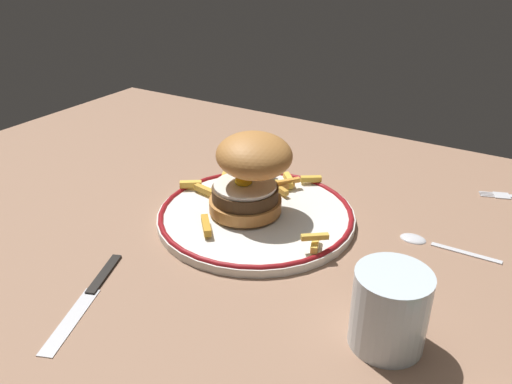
{
  "coord_description": "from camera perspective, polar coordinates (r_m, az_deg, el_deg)",
  "views": [
    {
      "loc": [
        36.92,
        -54.96,
        37.86
      ],
      "look_at": [
        3.2,
        0.72,
        4.6
      ],
      "focal_mm": 35.52,
      "sensor_mm": 36.0,
      "label": 1
    }
  ],
  "objects": [
    {
      "name": "water_glass",
      "position": [
        0.54,
        14.76,
        -13.0
      ],
      "size": [
        7.75,
        7.75,
        8.59
      ],
      "color": "silver",
      "rests_on": "ground_plane"
    },
    {
      "name": "spoon",
      "position": [
        0.74,
        18.43,
        -5.14
      ],
      "size": [
        13.32,
        2.64,
        0.9
      ],
      "color": "silver",
      "rests_on": "ground_plane"
    },
    {
      "name": "knife",
      "position": [
        0.64,
        -18.06,
        -10.53
      ],
      "size": [
        8.0,
        17.3,
        0.7
      ],
      "color": "black",
      "rests_on": "ground_plane"
    },
    {
      "name": "burger",
      "position": [
        0.72,
        -0.6,
        2.22
      ],
      "size": [
        15.75,
        15.73,
        11.91
      ],
      "color": "#BC793A",
      "rests_on": "dinner_plate"
    },
    {
      "name": "ground_plane",
      "position": [
        0.77,
        -2.31,
        -4.01
      ],
      "size": [
        127.54,
        90.21,
        4.0
      ],
      "primitive_type": "cube",
      "color": "#926C53"
    },
    {
      "name": "fries_pile",
      "position": [
        0.79,
        0.07,
        0.27
      ],
      "size": [
        27.98,
        24.33,
        2.99
      ],
      "color": "gold",
      "rests_on": "dinner_plate"
    },
    {
      "name": "dinner_plate",
      "position": [
        0.75,
        -0.0,
        -2.57
      ],
      "size": [
        29.07,
        29.07,
        1.6
      ],
      "color": "white",
      "rests_on": "ground_plane"
    }
  ]
}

